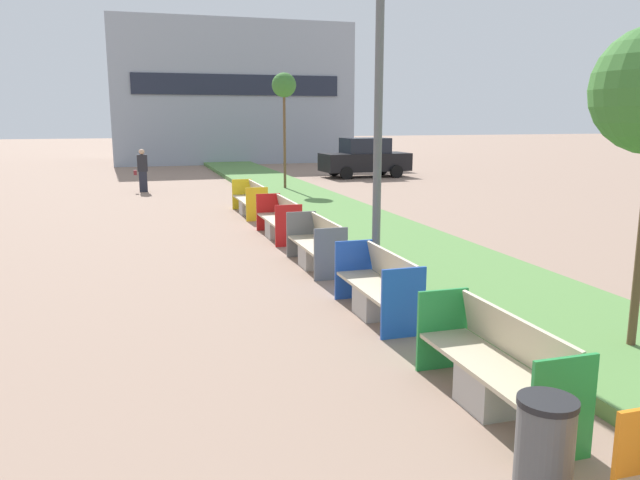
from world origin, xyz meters
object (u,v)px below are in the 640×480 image
at_px(pedestrian_walking, 142,170).
at_px(parked_car_distant, 365,158).
at_px(sapling_tree_far, 284,88).
at_px(bench_green_frame, 495,373).
at_px(bench_yellow_frame, 251,202).
at_px(litter_bin, 544,453).
at_px(bench_red_frame, 280,222).
at_px(bench_blue_frame, 378,292).
at_px(bench_grey_frame, 317,248).

height_order(pedestrian_walking, parked_car_distant, parked_car_distant).
bearing_deg(sapling_tree_far, bench_green_frame, -97.19).
bearing_deg(bench_yellow_frame, sapling_tree_far, 65.58).
bearing_deg(bench_yellow_frame, pedestrian_walking, 113.05).
bearing_deg(sapling_tree_far, litter_bin, -98.22).
distance_m(bench_red_frame, bench_yellow_frame, 3.75).
distance_m(bench_blue_frame, bench_red_frame, 6.26).
height_order(bench_yellow_frame, parked_car_distant, parked_car_distant).
bearing_deg(bench_yellow_frame, bench_blue_frame, -90.03).
height_order(bench_green_frame, litter_bin, bench_green_frame).
xyz_separation_m(litter_bin, sapling_tree_far, (2.83, 19.59, 3.48)).
xyz_separation_m(bench_blue_frame, bench_grey_frame, (0.00, 3.13, 0.00)).
xyz_separation_m(bench_green_frame, bench_blue_frame, (-0.00, 3.07, -0.01)).
bearing_deg(bench_grey_frame, sapling_tree_far, 79.14).
relative_size(litter_bin, parked_car_distant, 0.20).
xyz_separation_m(litter_bin, parked_car_distant, (8.00, 24.59, 0.48)).
bearing_deg(bench_grey_frame, bench_yellow_frame, 89.96).
bearing_deg(bench_blue_frame, parked_car_distant, 69.58).
distance_m(bench_red_frame, pedestrian_walking, 11.00).
bearing_deg(parked_car_distant, bench_green_frame, -110.71).
bearing_deg(parked_car_distant, sapling_tree_far, -138.78).
bearing_deg(bench_red_frame, bench_grey_frame, -90.03).
bearing_deg(bench_green_frame, bench_red_frame, 90.00).
height_order(bench_blue_frame, bench_grey_frame, same).
relative_size(litter_bin, sapling_tree_far, 0.19).
height_order(sapling_tree_far, pedestrian_walking, sapling_tree_far).
height_order(bench_grey_frame, litter_bin, bench_grey_frame).
xyz_separation_m(bench_blue_frame, bench_yellow_frame, (0.01, 10.01, 0.01)).
xyz_separation_m(bench_green_frame, parked_car_distant, (7.45, 23.09, 0.54)).
distance_m(bench_red_frame, parked_car_distant, 15.66).
bearing_deg(bench_yellow_frame, bench_red_frame, -90.05).
distance_m(bench_grey_frame, pedestrian_walking, 14.03).
bearing_deg(pedestrian_walking, bench_green_frame, -81.69).
distance_m(bench_green_frame, parked_car_distant, 24.27).
bearing_deg(bench_green_frame, parked_car_distant, 72.11).
bearing_deg(bench_yellow_frame, bench_grey_frame, -90.04).
height_order(bench_grey_frame, pedestrian_walking, pedestrian_walking).
bearing_deg(litter_bin, bench_grey_frame, 85.93).
distance_m(bench_green_frame, sapling_tree_far, 18.57).
relative_size(bench_grey_frame, bench_yellow_frame, 0.83).
distance_m(bench_red_frame, sapling_tree_far, 9.72).
bearing_deg(bench_green_frame, sapling_tree_far, 82.81).
xyz_separation_m(pedestrian_walking, parked_car_distant, (10.36, 3.17, 0.08)).
bearing_deg(litter_bin, bench_green_frame, 69.95).
relative_size(bench_green_frame, pedestrian_walking, 1.30).
xyz_separation_m(bench_blue_frame, pedestrian_walking, (-2.91, 16.85, 0.47)).
bearing_deg(parked_car_distant, bench_grey_frame, -116.63).
bearing_deg(bench_grey_frame, bench_green_frame, -89.99).
xyz_separation_m(bench_grey_frame, bench_red_frame, (0.00, 3.12, 0.00)).
bearing_deg(sapling_tree_far, parked_car_distant, 44.04).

